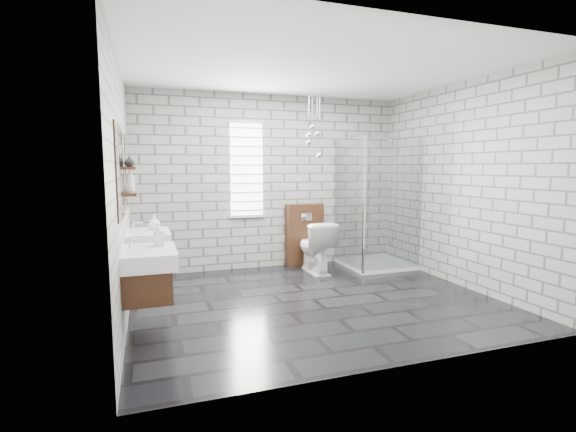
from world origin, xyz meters
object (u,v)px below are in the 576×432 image
vanity_left (145,260)px  vanity_right (145,240)px  shower_enclosure (374,236)px  toilet (315,247)px  cistern_panel (304,235)px

vanity_left → vanity_right: (0.00, 1.11, 0.00)m
vanity_right → shower_enclosure: bearing=11.2°
vanity_left → toilet: bearing=37.0°
vanity_left → cistern_panel: size_ratio=1.57×
vanity_right → cistern_panel: vanity_right is taller
shower_enclosure → toilet: bearing=177.0°
vanity_left → vanity_right: bearing=90.0°
shower_enclosure → vanity_left: bearing=-152.4°
vanity_left → cistern_panel: vanity_left is taller
vanity_left → vanity_right: 1.11m
vanity_right → cistern_panel: 2.72m
toilet → vanity_left: bearing=37.0°
vanity_right → toilet: size_ratio=2.01×
cistern_panel → shower_enclosure: (0.98, -0.52, 0.00)m
cistern_panel → toilet: (0.00, -0.47, -0.11)m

